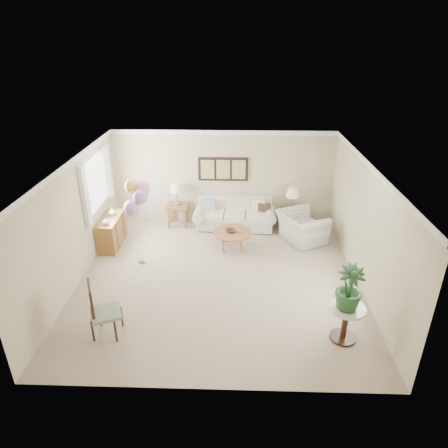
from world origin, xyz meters
The scene contains 18 objects.
ground_plane centered at (0.00, 0.00, 0.00)m, with size 6.00×6.00×0.00m, color tan.
room_shell centered at (-0.11, 0.09, 1.63)m, with size 6.04×6.04×2.60m.
wall_art_triptych centered at (0.00, 2.96, 1.55)m, with size 1.35×0.06×0.65m.
sofa centered at (0.34, 2.64, 0.33)m, with size 2.28×0.95×0.83m.
end_table_left centered at (-1.24, 2.70, 0.52)m, with size 0.56×0.51×0.62m.
end_table_right centered at (1.86, 2.65, 0.45)m, with size 0.49×0.45×0.54m.
lamp_left centered at (-1.24, 2.70, 1.09)m, with size 0.35×0.35×0.62m.
lamp_right centered at (1.86, 2.65, 1.01)m, with size 0.35×0.35×0.62m.
coffee_table centered at (0.28, 1.36, 0.44)m, with size 0.94×0.94×0.48m.
decor_bowl centered at (0.25, 1.36, 0.51)m, with size 0.25×0.25×0.06m, color #2C261E.
armchair centered at (2.05, 1.89, 0.37)m, with size 1.14×1.00×0.74m, color silver.
side_table centered at (2.27, -1.81, 0.51)m, with size 0.62×0.62×0.68m.
potted_plant centered at (2.24, -1.83, 1.08)m, with size 0.45×0.45×0.81m, color #1D4624.
accent_chair centered at (-1.97, -1.81, 0.53)m, with size 0.66×0.66×1.02m.
credenza centered at (-2.76, 1.50, 0.37)m, with size 0.46×1.20×0.74m.
vase_white centered at (-2.74, 1.13, 0.82)m, with size 0.16×0.16×0.17m, color silver.
vase_sage centered at (-2.74, 1.67, 0.83)m, with size 0.18×0.18×0.19m, color beige.
balloon_cluster centered at (-1.81, 0.60, 1.65)m, with size 0.57×0.58×2.03m.
Camera 1 is at (0.35, -7.35, 4.87)m, focal length 32.00 mm.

